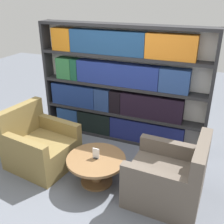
{
  "coord_description": "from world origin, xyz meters",
  "views": [
    {
      "loc": [
        1.51,
        -2.61,
        2.53
      ],
      "look_at": [
        0.13,
        0.73,
        0.87
      ],
      "focal_mm": 42.0,
      "sensor_mm": 36.0,
      "label": 1
    }
  ],
  "objects": [
    {
      "name": "ground_plane",
      "position": [
        0.0,
        0.0,
        0.0
      ],
      "size": [
        14.0,
        14.0,
        0.0
      ],
      "primitive_type": "plane",
      "color": "slate"
    },
    {
      "name": "bookshelf",
      "position": [
        -0.04,
        1.49,
        1.01
      ],
      "size": [
        3.01,
        0.3,
        2.08
      ],
      "color": "silver",
      "rests_on": "ground_plane"
    },
    {
      "name": "armchair_left",
      "position": [
        -0.89,
        0.21,
        0.31
      ],
      "size": [
        1.04,
        0.98,
        0.94
      ],
      "rotation": [
        0.0,
        0.0,
        1.43
      ],
      "color": "olive",
      "rests_on": "ground_plane"
    },
    {
      "name": "armchair_right",
      "position": [
        1.14,
        0.2,
        0.31
      ],
      "size": [
        0.97,
        0.89,
        0.94
      ],
      "rotation": [
        0.0,
        0.0,
        -1.61
      ],
      "color": "brown",
      "rests_on": "ground_plane"
    },
    {
      "name": "coffee_table",
      "position": [
        0.13,
        0.15,
        0.29
      ],
      "size": [
        0.84,
        0.84,
        0.41
      ],
      "color": "brown",
      "rests_on": "ground_plane"
    },
    {
      "name": "table_sign",
      "position": [
        0.13,
        0.15,
        0.48
      ],
      "size": [
        0.1,
        0.06,
        0.16
      ],
      "color": "black",
      "rests_on": "coffee_table"
    }
  ]
}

